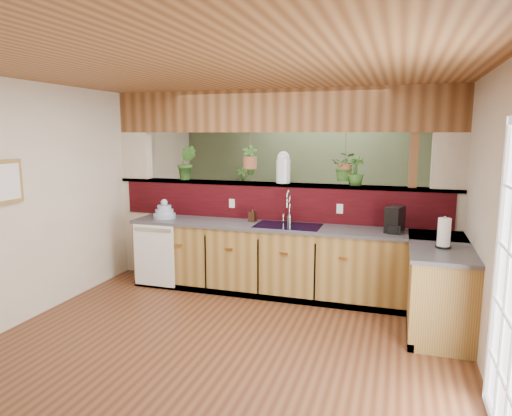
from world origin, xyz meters
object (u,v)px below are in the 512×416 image
(faucet, at_px, (288,205))
(coffee_maker, at_px, (395,220))
(shelving_console, at_px, (263,220))
(paper_towel, at_px, (444,234))
(glass_jar, at_px, (283,167))
(soap_dispenser, at_px, (252,214))
(dish_stack, at_px, (164,212))

(faucet, height_order, coffee_maker, faucet)
(shelving_console, bearing_deg, paper_towel, -45.99)
(coffee_maker, height_order, paper_towel, paper_towel)
(paper_towel, xyz_separation_m, glass_jar, (-1.92, 0.99, 0.55))
(shelving_console, bearing_deg, soap_dispenser, -76.70)
(dish_stack, height_order, coffee_maker, coffee_maker)
(glass_jar, relative_size, shelving_console, 0.26)
(soap_dispenser, bearing_deg, glass_jar, 36.72)
(paper_towel, relative_size, glass_jar, 0.78)
(soap_dispenser, bearing_deg, shelving_console, 102.98)
(dish_stack, xyz_separation_m, glass_jar, (1.56, 0.38, 0.62))
(faucet, height_order, dish_stack, faucet)
(faucet, distance_m, shelving_console, 2.41)
(coffee_maker, distance_m, glass_jar, 1.58)
(coffee_maker, xyz_separation_m, glass_jar, (-1.43, 0.38, 0.56))
(faucet, xyz_separation_m, paper_towel, (1.79, -0.77, -0.08))
(faucet, bearing_deg, glass_jar, 120.72)
(coffee_maker, bearing_deg, glass_jar, -176.83)
(dish_stack, relative_size, glass_jar, 0.72)
(dish_stack, distance_m, glass_jar, 1.72)
(glass_jar, distance_m, shelving_console, 2.35)
(soap_dispenser, relative_size, shelving_console, 0.12)
(soap_dispenser, relative_size, glass_jar, 0.47)
(soap_dispenser, distance_m, coffee_maker, 1.78)
(paper_towel, height_order, glass_jar, glass_jar)
(paper_towel, bearing_deg, faucet, 156.69)
(glass_jar, xyz_separation_m, shelving_console, (-0.84, 1.90, -1.10))
(dish_stack, bearing_deg, soap_dispenser, 6.04)
(dish_stack, xyz_separation_m, coffee_maker, (2.99, 0.01, 0.06))
(dish_stack, xyz_separation_m, paper_towel, (3.47, -0.60, 0.07))
(soap_dispenser, height_order, shelving_console, soap_dispenser)
(shelving_console, bearing_deg, glass_jar, -65.81)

